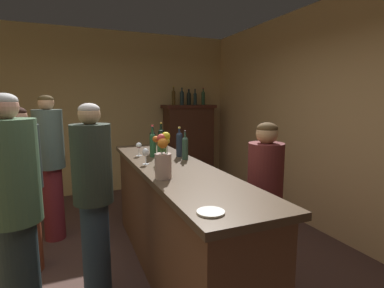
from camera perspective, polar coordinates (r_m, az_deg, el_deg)
wall_back at (r=5.53m, az=-17.70°, el=5.72°), size 4.96×0.12×2.88m
wall_right at (r=3.73m, az=30.35°, el=3.71°), size 0.12×6.54×2.88m
bar_counter at (r=2.93m, az=-3.47°, el=-14.40°), size 0.65×2.76×1.07m
display_cabinet at (r=5.67m, az=-0.65°, el=-0.06°), size 0.97×0.45×1.58m
wine_bottle_merlot at (r=3.18m, az=-2.46°, el=0.16°), size 0.07×0.07×0.32m
wine_bottle_riesling at (r=3.19m, az=-7.65°, el=0.03°), size 0.07×0.07×0.33m
wine_bottle_malbec at (r=3.39m, az=-7.64°, el=0.60°), size 0.07×0.07×0.33m
wine_bottle_chardonnay at (r=3.58m, az=-6.00°, el=1.09°), size 0.07×0.07×0.34m
wine_bottle_syrah at (r=3.03m, az=-1.35°, el=-0.58°), size 0.06×0.06×0.30m
wine_bottle_rose at (r=2.89m, az=-6.03°, el=-0.80°), size 0.08×0.08×0.32m
wine_glass_front at (r=3.27m, az=-10.29°, el=-0.45°), size 0.07×0.07×0.15m
wine_glass_mid at (r=2.84m, az=-9.00°, el=-1.73°), size 0.06×0.06×0.16m
flower_arrangement at (r=2.30m, az=-5.64°, el=-2.54°), size 0.14×0.14×0.37m
cheese_plate at (r=1.65m, az=3.65°, el=-13.06°), size 0.16×0.16×0.01m
display_bottle_left at (r=5.50m, az=-3.59°, el=9.13°), size 0.07×0.07×0.34m
display_bottle_midleft at (r=5.55m, az=-1.96°, el=9.07°), size 0.07×0.07×0.32m
display_bottle_center at (r=5.60m, az=-0.61°, el=8.97°), size 0.08×0.08×0.29m
display_bottle_midright at (r=5.65m, az=0.59°, el=8.93°), size 0.06×0.06×0.30m
display_bottle_right at (r=5.72m, az=2.19°, el=9.06°), size 0.07×0.07×0.32m
patron_in_grey at (r=3.84m, az=-25.80°, el=-3.13°), size 0.33×0.33×1.73m
patron_by_cabinet at (r=3.25m, az=-29.99°, el=-6.78°), size 0.35×0.35×1.62m
patron_tall at (r=2.55m, az=-18.59°, el=-9.37°), size 0.31×0.31×1.66m
patron_near_entrance at (r=2.31m, az=-31.26°, el=-11.28°), size 0.35×0.35×1.72m
bartender at (r=2.71m, az=13.91°, el=-10.01°), size 0.31×0.31×1.49m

